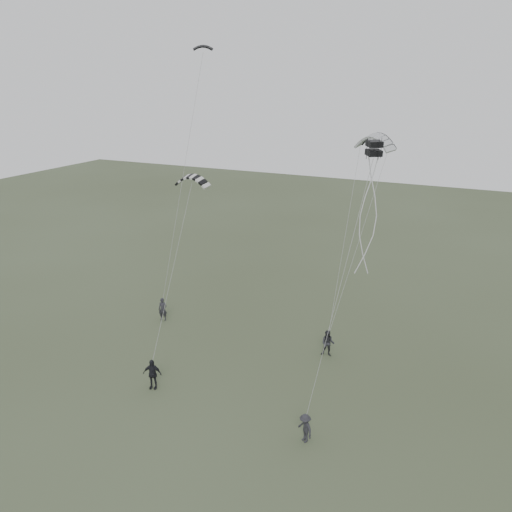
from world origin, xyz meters
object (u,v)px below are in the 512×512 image
at_px(flyer_right, 328,343).
at_px(kite_box, 374,148).
at_px(flyer_far, 305,428).
at_px(kite_dark_small, 203,46).
at_px(kite_pale_large, 375,136).
at_px(kite_striped, 192,176).
at_px(flyer_left, 163,309).
at_px(flyer_center, 152,374).

distance_m(flyer_right, kite_box, 14.57).
relative_size(flyer_far, kite_dark_small, 1.10).
distance_m(kite_pale_large, kite_box, 12.43).
bearing_deg(kite_dark_small, flyer_far, -74.40).
distance_m(flyer_far, kite_striped, 17.85).
distance_m(flyer_left, kite_dark_small, 20.29).
bearing_deg(flyer_far, flyer_center, -148.40).
height_order(flyer_center, kite_box, kite_box).
height_order(flyer_far, kite_box, kite_box).
height_order(flyer_left, kite_pale_large, kite_pale_large).
height_order(flyer_left, flyer_center, flyer_center).
xyz_separation_m(flyer_center, kite_pale_large, (8.99, 16.30, 13.03)).
xyz_separation_m(flyer_right, kite_box, (2.92, -4.00, 13.71)).
xyz_separation_m(flyer_left, flyer_far, (14.77, -8.57, -0.11)).
bearing_deg(flyer_far, kite_box, 108.48).
bearing_deg(flyer_right, flyer_left, 172.93).
height_order(flyer_left, flyer_far, flyer_left).
bearing_deg(flyer_right, kite_box, -61.91).
bearing_deg(kite_pale_large, flyer_center, -84.91).
bearing_deg(flyer_right, flyer_center, -144.57).
distance_m(kite_striped, kite_box, 13.73).
distance_m(flyer_left, kite_striped, 11.22).
distance_m(flyer_right, kite_dark_small, 23.77).
relative_size(flyer_left, flyer_far, 1.13).
relative_size(flyer_center, kite_dark_small, 1.32).
bearing_deg(kite_striped, flyer_left, -179.79).
height_order(flyer_center, kite_dark_small, kite_dark_small).
relative_size(flyer_right, kite_pale_large, 0.52).
bearing_deg(kite_box, flyer_right, 90.94).
height_order(flyer_left, kite_box, kite_box).
bearing_deg(kite_dark_small, kite_box, -60.67).
distance_m(flyer_right, kite_pale_large, 15.41).
bearing_deg(flyer_left, kite_dark_small, 64.48).
relative_size(flyer_left, flyer_right, 0.99).
height_order(flyer_center, kite_striped, kite_striped).
bearing_deg(flyer_left, flyer_far, -48.45).
distance_m(flyer_left, kite_box, 21.58).
relative_size(flyer_center, kite_striped, 0.76).
bearing_deg(kite_box, flyer_left, 131.72).
xyz_separation_m(flyer_far, kite_pale_large, (-1.05, 16.96, 13.19)).
distance_m(flyer_far, kite_box, 14.71).
xyz_separation_m(flyer_right, flyer_center, (-8.59, -8.14, 0.04)).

